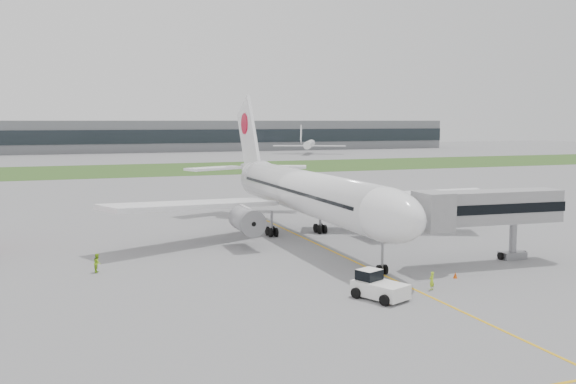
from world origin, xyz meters
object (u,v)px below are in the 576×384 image
object	(u,v)px
airliner	(303,191)
jet_bridge	(482,209)
pushback_tug	(377,286)
ground_crew_near	(432,281)

from	to	relation	value
airliner	jet_bridge	distance (m)	22.14
pushback_tug	ground_crew_near	bearing A→B (deg)	-16.48
jet_bridge	ground_crew_near	distance (m)	13.21
pushback_tug	jet_bridge	distance (m)	17.95
airliner	ground_crew_near	size ratio (longest dim) A/B	35.26
jet_bridge	ground_crew_near	bearing A→B (deg)	-141.75
jet_bridge	airliner	bearing A→B (deg)	124.55
pushback_tug	jet_bridge	world-z (taller)	jet_bridge
airliner	pushback_tug	size ratio (longest dim) A/B	11.16
ground_crew_near	pushback_tug	bearing A→B (deg)	-17.18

